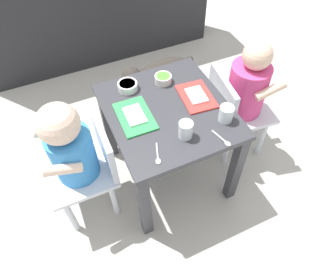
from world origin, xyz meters
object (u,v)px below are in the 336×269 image
at_px(dining_table, 168,123).
at_px(food_tray_right, 196,96).
at_px(dog, 159,74).
at_px(water_cup_right, 185,131).
at_px(spoon_by_left_tray, 158,156).
at_px(food_tray_left, 135,116).
at_px(veggie_bowl_near, 128,86).
at_px(seated_child_right, 245,89).
at_px(water_cup_left, 226,114).
at_px(seated_child_left, 74,150).
at_px(cereal_bowl_left_side, 163,79).
at_px(spoon_by_right_tray, 223,140).

distance_m(dining_table, food_tray_right, 0.17).
relative_size(dining_table, dog, 1.16).
height_order(water_cup_right, spoon_by_left_tray, water_cup_right).
relative_size(food_tray_left, food_tray_right, 1.04).
bearing_deg(veggie_bowl_near, seated_child_right, -18.08).
xyz_separation_m(dog, water_cup_left, (-0.00, -0.69, 0.30)).
relative_size(seated_child_left, cereal_bowl_left_side, 8.72).
height_order(food_tray_right, veggie_bowl_near, veggie_bowl_near).
distance_m(food_tray_left, cereal_bowl_left_side, 0.25).
bearing_deg(spoon_by_right_tray, seated_child_left, 156.34).
bearing_deg(veggie_bowl_near, spoon_by_left_tray, -93.94).
bearing_deg(spoon_by_left_tray, food_tray_left, 91.45).
distance_m(dog, cereal_bowl_left_side, 0.49).
xyz_separation_m(food_tray_left, veggie_bowl_near, (0.03, 0.18, 0.01)).
relative_size(food_tray_left, water_cup_right, 2.89).
xyz_separation_m(seated_child_left, spoon_by_left_tray, (0.28, -0.20, 0.05)).
xyz_separation_m(dining_table, dog, (0.19, 0.54, -0.18)).
xyz_separation_m(seated_child_left, food_tray_left, (0.27, 0.02, 0.06)).
relative_size(water_cup_left, cereal_bowl_left_side, 0.89).
relative_size(dining_table, seated_child_left, 0.84).
relative_size(water_cup_left, water_cup_right, 0.95).
relative_size(food_tray_left, spoon_by_right_tray, 2.10).
relative_size(seated_child_left, food_tray_left, 3.23).
bearing_deg(dog, spoon_by_left_tray, -113.70).
bearing_deg(water_cup_right, seated_child_right, 23.44).
distance_m(seated_child_right, water_cup_left, 0.30).
height_order(dog, cereal_bowl_left_side, cereal_bowl_left_side).
bearing_deg(seated_child_left, food_tray_right, 2.34).
distance_m(dog, veggie_bowl_near, 0.54).
bearing_deg(dog, food_tray_left, -122.50).
xyz_separation_m(dining_table, cereal_bowl_left_side, (0.05, 0.17, 0.11)).
xyz_separation_m(seated_child_left, cereal_bowl_left_side, (0.47, 0.18, 0.07)).
xyz_separation_m(seated_child_left, veggie_bowl_near, (0.31, 0.20, 0.07)).
bearing_deg(seated_child_left, spoon_by_left_tray, -35.75).
xyz_separation_m(seated_child_right, food_tray_left, (-0.56, -0.00, 0.06)).
bearing_deg(spoon_by_left_tray, water_cup_left, 9.71).
relative_size(seated_child_left, spoon_by_left_tray, 6.86).
xyz_separation_m(seated_child_left, spoon_by_right_tray, (0.54, -0.24, 0.05)).
bearing_deg(food_tray_right, water_cup_left, -75.35).
xyz_separation_m(food_tray_right, cereal_bowl_left_side, (-0.09, 0.15, 0.01)).
height_order(seated_child_left, veggie_bowl_near, seated_child_left).
bearing_deg(spoon_by_left_tray, food_tray_right, 38.42).
relative_size(seated_child_right, spoon_by_right_tray, 6.81).
bearing_deg(spoon_by_left_tray, spoon_by_right_tray, -7.78).
bearing_deg(water_cup_left, veggie_bowl_near, 130.98).
bearing_deg(food_tray_left, cereal_bowl_left_side, 37.93).
relative_size(food_tray_left, spoon_by_left_tray, 2.13).
relative_size(dining_table, seated_child_right, 0.83).
bearing_deg(spoon_by_left_tray, veggie_bowl_near, 86.06).
height_order(dining_table, veggie_bowl_near, veggie_bowl_near).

